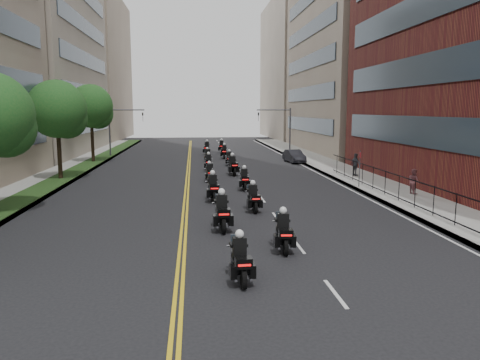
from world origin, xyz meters
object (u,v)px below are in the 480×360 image
object	(u,v)px
motorcycle_4	(213,189)
motorcycle_12	(207,149)
motorcycle_1	(283,233)
motorcycle_10	(207,156)
motorcycle_2	(222,214)
motorcycle_11	(224,152)
motorcycle_3	(253,199)
motorcycle_8	(209,163)
motorcycle_0	(240,261)
motorcycle_7	(233,166)
motorcycle_13	(222,147)
motorcycle_5	(244,180)
motorcycle_6	(210,173)
pedestrian_c	(355,165)
parked_sedan	(294,156)
motorcycle_9	(229,159)
pedestrian_b	(414,181)

from	to	relation	value
motorcycle_4	motorcycle_12	xyz separation A→B (m)	(0.47, 28.79, 0.00)
motorcycle_1	motorcycle_10	distance (m)	31.53
motorcycle_2	motorcycle_11	size ratio (longest dim) A/B	1.08
motorcycle_3	motorcycle_8	world-z (taller)	motorcycle_8
motorcycle_0	motorcycle_8	distance (m)	27.65
motorcycle_2	motorcycle_7	xyz separation A→B (m)	(1.98, 17.86, -0.01)
motorcycle_8	motorcycle_13	size ratio (longest dim) A/B	0.93
motorcycle_3	motorcycle_13	world-z (taller)	motorcycle_13
motorcycle_5	motorcycle_12	size ratio (longest dim) A/B	0.90
motorcycle_4	motorcycle_6	xyz separation A→B (m)	(0.06, 7.62, -0.11)
motorcycle_2	motorcycle_8	xyz separation A→B (m)	(0.07, 21.12, -0.08)
motorcycle_0	pedestrian_c	xyz separation A→B (m)	(11.53, 21.98, 0.40)
motorcycle_4	parked_sedan	bearing A→B (deg)	61.84
motorcycle_2	motorcycle_6	bearing A→B (deg)	88.97
motorcycle_3	parked_sedan	bearing A→B (deg)	70.17
motorcycle_9	motorcycle_12	distance (m)	11.31
motorcycle_2	motorcycle_13	distance (m)	38.75
motorcycle_2	motorcycle_10	distance (m)	28.06
pedestrian_b	motorcycle_8	bearing A→B (deg)	32.58
motorcycle_6	parked_sedan	xyz separation A→B (m)	(9.17, 12.14, 0.04)
motorcycle_8	motorcycle_11	distance (m)	10.50
motorcycle_3	pedestrian_b	world-z (taller)	pedestrian_b
motorcycle_8	motorcycle_11	xyz separation A→B (m)	(2.10, 10.29, 0.03)
motorcycle_3	pedestrian_c	size ratio (longest dim) A/B	1.25
pedestrian_c	motorcycle_10	bearing A→B (deg)	25.20
pedestrian_c	motorcycle_1	bearing A→B (deg)	135.96
motorcycle_1	motorcycle_5	distance (m)	13.98
motorcycle_7	pedestrian_c	size ratio (longest dim) A/B	1.40
motorcycle_1	motorcycle_13	world-z (taller)	motorcycle_13
motorcycle_3	motorcycle_8	distance (m)	17.43
motorcycle_2	motorcycle_9	bearing A→B (deg)	83.57
motorcycle_6	motorcycle_8	size ratio (longest dim) A/B	0.94
motorcycle_6	motorcycle_3	bearing A→B (deg)	-83.45
motorcycle_10	pedestrian_c	bearing A→B (deg)	-51.27
motorcycle_3	motorcycle_12	xyz separation A→B (m)	(-1.57, 31.85, 0.08)
motorcycle_0	parked_sedan	xyz separation A→B (m)	(8.92, 33.13, 0.01)
motorcycle_6	motorcycle_12	size ratio (longest dim) A/B	0.85
motorcycle_3	parked_sedan	xyz separation A→B (m)	(7.18, 22.81, 0.00)
motorcycle_13	pedestrian_b	xyz separation A→B (m)	(10.27, -31.50, 0.23)
motorcycle_11	motorcycle_13	world-z (taller)	motorcycle_13
motorcycle_6	motorcycle_12	distance (m)	21.18
motorcycle_2	motorcycle_13	world-z (taller)	motorcycle_2
motorcycle_0	motorcycle_7	xyz separation A→B (m)	(1.80, 24.39, 0.09)
motorcycle_0	motorcycle_5	world-z (taller)	motorcycle_5
motorcycle_10	motorcycle_9	bearing A→B (deg)	-64.30
motorcycle_2	motorcycle_5	world-z (taller)	motorcycle_2
motorcycle_0	motorcycle_2	size ratio (longest dim) A/B	0.88
motorcycle_9	pedestrian_b	size ratio (longest dim) A/B	1.37
motorcycle_0	motorcycle_8	xyz separation A→B (m)	(-0.10, 27.65, 0.01)
motorcycle_3	motorcycle_4	world-z (taller)	motorcycle_4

